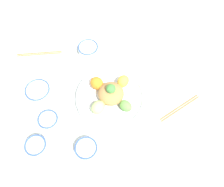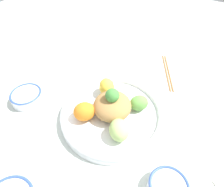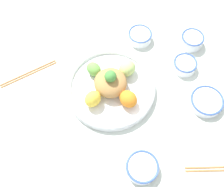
# 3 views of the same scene
# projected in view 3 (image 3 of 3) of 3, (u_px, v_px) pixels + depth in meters

# --- Properties ---
(ground_plane) EXTENTS (2.40, 2.40, 0.00)m
(ground_plane) POSITION_uv_depth(u_px,v_px,m) (105.00, 82.00, 0.97)
(ground_plane) COLOR silver
(salad_platter) EXTENTS (0.32, 0.32, 0.12)m
(salad_platter) POSITION_uv_depth(u_px,v_px,m) (111.00, 86.00, 0.93)
(salad_platter) COLOR white
(salad_platter) RESTS_ON ground_plane
(sauce_bowl_red) EXTENTS (0.09, 0.09, 0.04)m
(sauce_bowl_red) POSITION_uv_depth(u_px,v_px,m) (185.00, 65.00, 0.98)
(sauce_bowl_red) COLOR white
(sauce_bowl_red) RESTS_ON ground_plane
(rice_bowl_blue) EXTENTS (0.09, 0.09, 0.05)m
(rice_bowl_blue) POSITION_uv_depth(u_px,v_px,m) (192.00, 40.00, 1.02)
(rice_bowl_blue) COLOR white
(rice_bowl_blue) RESTS_ON ground_plane
(sauce_bowl_dark) EXTENTS (0.09, 0.09, 0.04)m
(sauce_bowl_dark) POSITION_uv_depth(u_px,v_px,m) (140.00, 36.00, 1.04)
(sauce_bowl_dark) COLOR white
(sauce_bowl_dark) RESTS_ON ground_plane
(rice_bowl_plain) EXTENTS (0.10, 0.10, 0.04)m
(rice_bowl_plain) POSITION_uv_depth(u_px,v_px,m) (142.00, 167.00, 0.82)
(rice_bowl_plain) COLOR white
(rice_bowl_plain) RESTS_ON ground_plane
(sauce_bowl_far) EXTENTS (0.12, 0.12, 0.03)m
(sauce_bowl_far) POSITION_uv_depth(u_px,v_px,m) (206.00, 101.00, 0.92)
(sauce_bowl_far) COLOR white
(sauce_bowl_far) RESTS_ON ground_plane
(chopsticks_pair_near) EXTENTS (0.12, 0.20, 0.01)m
(chopsticks_pair_near) POSITION_uv_depth(u_px,v_px,m) (29.00, 73.00, 0.98)
(chopsticks_pair_near) COLOR #9E6B3D
(chopsticks_pair_near) RESTS_ON ground_plane
(chopsticks_pair_far) EXTENTS (0.02, 0.23, 0.01)m
(chopsticks_pair_far) POSITION_uv_depth(u_px,v_px,m) (221.00, 169.00, 0.83)
(chopsticks_pair_far) COLOR #9E6B3D
(chopsticks_pair_far) RESTS_ON ground_plane
(serving_spoon_main) EXTENTS (0.13, 0.04, 0.01)m
(serving_spoon_main) POSITION_uv_depth(u_px,v_px,m) (28.00, 148.00, 0.86)
(serving_spoon_main) COLOR beige
(serving_spoon_main) RESTS_ON ground_plane
(serving_spoon_extra) EXTENTS (0.11, 0.11, 0.01)m
(serving_spoon_extra) POSITION_uv_depth(u_px,v_px,m) (105.00, 11.00, 1.12)
(serving_spoon_extra) COLOR beige
(serving_spoon_extra) RESTS_ON ground_plane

